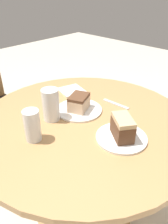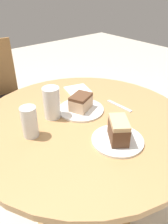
# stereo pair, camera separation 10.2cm
# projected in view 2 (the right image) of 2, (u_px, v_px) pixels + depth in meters

# --- Properties ---
(ground_plane) EXTENTS (8.00, 8.00, 0.00)m
(ground_plane) POSITION_uv_depth(u_px,v_px,m) (84.00, 212.00, 1.42)
(ground_plane) COLOR beige
(table) EXTENTS (1.04, 1.04, 0.73)m
(table) POSITION_uv_depth(u_px,v_px,m) (84.00, 151.00, 1.15)
(table) COLOR tan
(table) RESTS_ON ground_plane
(plate_near) EXTENTS (0.23, 0.23, 0.01)m
(plate_near) POSITION_uv_depth(u_px,v_px,m) (81.00, 109.00, 1.11)
(plate_near) COLOR white
(plate_near) RESTS_ON table
(plate_far) EXTENTS (0.21, 0.21, 0.01)m
(plate_far) POSITION_uv_depth(u_px,v_px,m) (118.00, 140.00, 0.90)
(plate_far) COLOR white
(plate_far) RESTS_ON table
(cake_slice_near) EXTENTS (0.13, 0.12, 0.08)m
(cake_slice_near) POSITION_uv_depth(u_px,v_px,m) (81.00, 102.00, 1.09)
(cake_slice_near) COLOR beige
(cake_slice_near) RESTS_ON plate_near
(cake_slice_far) EXTENTS (0.12, 0.13, 0.09)m
(cake_slice_far) POSITION_uv_depth(u_px,v_px,m) (119.00, 130.00, 0.87)
(cake_slice_far) COLOR brown
(cake_slice_far) RESTS_ON plate_far
(glass_lemonade) EXTENTS (0.08, 0.08, 0.15)m
(glass_lemonade) POSITION_uv_depth(u_px,v_px,m) (52.00, 104.00, 1.03)
(glass_lemonade) COLOR silver
(glass_lemonade) RESTS_ON table
(glass_water) EXTENTS (0.07, 0.07, 0.14)m
(glass_water) POSITION_uv_depth(u_px,v_px,m) (30.00, 123.00, 0.90)
(glass_water) COLOR silver
(glass_water) RESTS_ON table
(napkin_stack) EXTENTS (0.16, 0.16, 0.01)m
(napkin_stack) POSITION_uv_depth(u_px,v_px,m) (78.00, 90.00, 1.31)
(napkin_stack) COLOR silver
(napkin_stack) RESTS_ON table
(fork) EXTENTS (0.15, 0.09, 0.00)m
(fork) POSITION_uv_depth(u_px,v_px,m) (81.00, 97.00, 1.23)
(fork) COLOR silver
(fork) RESTS_ON table
(spoon) EXTENTS (0.02, 0.16, 0.00)m
(spoon) POSITION_uv_depth(u_px,v_px,m) (119.00, 106.00, 1.15)
(spoon) COLOR silver
(spoon) RESTS_ON table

